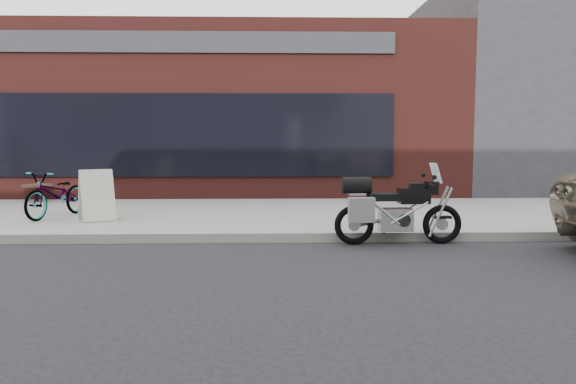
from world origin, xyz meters
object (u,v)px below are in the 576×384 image
cafe_table (37,186)px  bicycle_front (57,194)px  sandwich_sign (96,195)px  motorcycle (390,209)px

cafe_table → bicycle_front: bearing=-60.9°
bicycle_front → sandwich_sign: 0.95m
motorcycle → cafe_table: (-7.32, 4.73, -0.03)m
motorcycle → cafe_table: bearing=145.2°
motorcycle → cafe_table: 8.72m
motorcycle → cafe_table: size_ratio=2.88×
motorcycle → sandwich_sign: motorcycle is taller
sandwich_sign → cafe_table: size_ratio=1.33×
motorcycle → sandwich_sign: (-4.99, 1.68, 0.07)m
bicycle_front → sandwich_sign: sandwich_sign is taller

